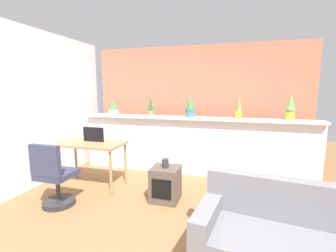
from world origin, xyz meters
name	(u,v)px	position (x,y,z in m)	size (l,w,h in m)	color
ground_plane	(159,234)	(0.00, 0.00, 0.00)	(12.00, 12.00, 0.00)	brown
divider_wall	(192,147)	(0.00, 2.00, 0.53)	(4.39, 0.16, 1.07)	white
plant_shelf	(192,118)	(0.00, 1.96, 1.09)	(4.39, 0.29, 0.04)	white
brick_wall_behind	(197,107)	(0.00, 2.60, 1.25)	(4.39, 0.10, 2.50)	#AD664C
side_wall_left	(11,111)	(-2.45, 0.40, 1.30)	(0.12, 4.40, 2.60)	white
potted_plant_0	(113,108)	(-1.59, 1.93, 1.25)	(0.19, 0.19, 0.31)	silver
potted_plant_1	(151,107)	(-0.81, 1.97, 1.28)	(0.13, 0.13, 0.38)	#C66B42
potted_plant_2	(190,107)	(-0.03, 1.94, 1.30)	(0.18, 0.18, 0.37)	#386B84
potted_plant_3	(239,109)	(0.83, 1.97, 1.27)	(0.11, 0.11, 0.38)	gold
potted_plant_4	(290,108)	(1.65, 1.97, 1.31)	(0.14, 0.14, 0.44)	gold
desk	(91,147)	(-1.51, 0.97, 0.67)	(1.10, 0.60, 0.75)	#99754C
tv_monitor	(94,134)	(-1.49, 1.05, 0.87)	(0.37, 0.04, 0.24)	black
office_chair	(54,180)	(-1.57, 0.20, 0.39)	(0.44, 0.45, 0.91)	#262628
side_cube_shelf	(165,184)	(-0.16, 0.81, 0.25)	(0.40, 0.41, 0.50)	#4C4238
vase_on_shelf	(165,163)	(-0.16, 0.81, 0.56)	(0.10, 0.10, 0.13)	#2D2D33
couch	(290,248)	(1.27, -0.28, 0.28)	(1.65, 0.98, 0.80)	slate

